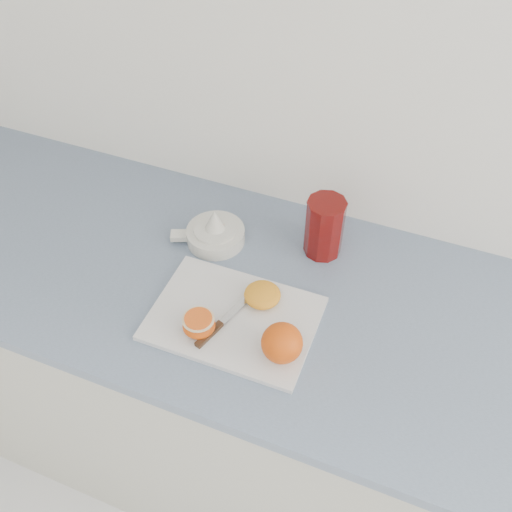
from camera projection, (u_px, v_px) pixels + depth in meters
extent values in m
cube|color=white|center=(415.00, 42.00, 1.05)|extent=(4.00, 0.04, 2.70)
cube|color=beige|center=(242.00, 391.00, 1.59)|extent=(2.51, 0.60, 0.86)
cube|color=#7689A5|center=(238.00, 287.00, 1.26)|extent=(2.57, 0.64, 0.03)
cube|color=silver|center=(234.00, 318.00, 1.18)|extent=(0.34, 0.24, 0.01)
sphere|color=#E44F04|center=(282.00, 343.00, 1.08)|extent=(0.08, 0.08, 0.08)
ellipsoid|color=#E44F04|center=(199.00, 325.00, 1.14)|extent=(0.07, 0.07, 0.04)
cylinder|color=beige|center=(198.00, 319.00, 1.12)|extent=(0.06, 0.06, 0.00)
cylinder|color=#FC5716|center=(198.00, 318.00, 1.12)|extent=(0.06, 0.06, 0.00)
ellipsoid|color=orange|center=(262.00, 295.00, 1.19)|extent=(0.08, 0.08, 0.03)
cylinder|color=orange|center=(262.00, 292.00, 1.19)|extent=(0.06, 0.06, 0.00)
cube|color=#432E17|center=(209.00, 334.00, 1.14)|extent=(0.03, 0.07, 0.01)
cube|color=#B7B7BC|center=(236.00, 308.00, 1.18)|extent=(0.04, 0.09, 0.00)
cylinder|color=#B7B7BC|center=(209.00, 334.00, 1.14)|extent=(0.00, 0.00, 0.01)
cylinder|color=white|center=(216.00, 235.00, 1.33)|extent=(0.14, 0.14, 0.03)
cylinder|color=white|center=(215.00, 229.00, 1.32)|extent=(0.10, 0.10, 0.01)
cone|color=white|center=(215.00, 220.00, 1.30)|extent=(0.05, 0.05, 0.05)
cube|color=white|center=(180.00, 236.00, 1.33)|extent=(0.05, 0.04, 0.01)
ellipsoid|color=#E33F0B|center=(220.00, 229.00, 1.31)|extent=(0.01, 0.01, 0.00)
ellipsoid|color=#E33F0B|center=(210.00, 224.00, 1.32)|extent=(0.01, 0.01, 0.00)
ellipsoid|color=#E33F0B|center=(214.00, 231.00, 1.30)|extent=(0.01, 0.01, 0.00)
ellipsoid|color=#E33F0B|center=(223.00, 225.00, 1.32)|extent=(0.01, 0.01, 0.00)
cylinder|color=#630D0B|center=(324.00, 228.00, 1.27)|extent=(0.09, 0.09, 0.14)
cylinder|color=#E74C1C|center=(322.00, 245.00, 1.31)|extent=(0.07, 0.07, 0.02)
cylinder|color=#630D0B|center=(327.00, 203.00, 1.22)|extent=(0.09, 0.09, 0.00)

